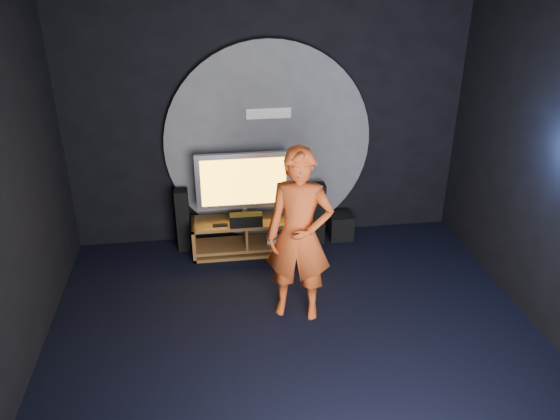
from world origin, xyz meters
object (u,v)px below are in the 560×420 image
Objects in this scene: tower_speaker_right at (318,214)px; player at (299,236)px; media_console at (246,238)px; subwoofer at (340,226)px; tv at (244,183)px; tower_speaker_left at (183,220)px.

tower_speaker_right is 1.67m from player.
media_console reaches higher than subwoofer.
tv reaches higher than tower_speaker_right.
tower_speaker_left is at bearing 178.17° from tower_speaker_right.
tv reaches higher than tower_speaker_left.
tv is at bearing 96.19° from media_console.
tower_speaker_right is 0.42m from subwoofer.
media_console is 1.62× the size of tower_speaker_right.
tv is 1.09m from tower_speaker_right.
media_console is at bearing -172.62° from tower_speaker_right.
tower_speaker_left is 2.05m from player.
subwoofer is (2.07, 0.02, -0.25)m from tower_speaker_left.
tv is at bearing -8.14° from tower_speaker_left.
player is (1.23, -1.56, 0.51)m from tower_speaker_left.
tv is 1.50m from subwoofer.
tower_speaker_left is (-0.79, 0.18, 0.22)m from media_console.
player is at bearing -118.21° from subwoofer.
player is (0.45, -1.44, 0.00)m from tv.
tv is at bearing -174.13° from subwoofer.
subwoofer is (1.28, 0.20, -0.02)m from media_console.
media_console is 0.72× the size of player.
tower_speaker_left reaches higher than subwoofer.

